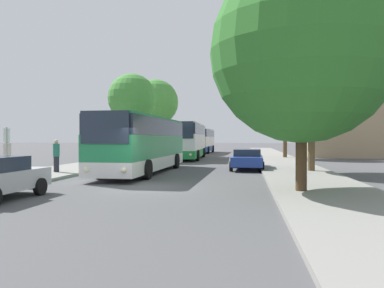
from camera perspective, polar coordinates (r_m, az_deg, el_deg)
name	(u,v)px	position (r m, az deg, el deg)	size (l,w,h in m)	color
ground_plane	(147,188)	(15.69, -6.91, -6.62)	(300.00, 300.00, 0.00)	#4C4C4F
sidewalk_right	(322,189)	(15.44, 19.24, -6.50)	(4.00, 120.00, 0.15)	gray
building_right_background	(377,101)	(47.17, 26.30, 5.91)	(15.23, 10.53, 12.51)	tan
bus_front	(144,143)	(22.30, -7.39, 0.12)	(2.94, 11.92, 3.27)	silver
bus_middle	(188,140)	(36.96, -0.58, 0.59)	(3.02, 11.43, 3.49)	#238942
bus_rear	(201,140)	(52.14, 1.45, 0.59)	(2.98, 10.43, 3.34)	#2D519E
parked_car_right_near	(247,159)	(24.66, 8.43, -2.22)	(2.21, 4.71, 1.33)	#233D9E
bus_stop_sign	(7,148)	(18.26, -26.40, -0.52)	(0.08, 0.45, 2.38)	gray
pedestrian_waiting_near	(56,155)	(22.38, -19.97, -1.65)	(0.36, 0.36, 1.83)	#23232D
pedestrian_waiting_far	(7,157)	(20.37, -26.33, -1.83)	(0.36, 0.36, 1.90)	#23232D
tree_left_near	(132,98)	(34.74, -9.12, 6.91)	(4.40, 4.40, 7.78)	#47331E
tree_left_far	(156,102)	(48.78, -5.56, 6.36)	(5.87, 5.87, 9.50)	#47331E
tree_right_near	(302,51)	(14.43, 16.38, 13.39)	(6.64, 6.64, 8.36)	#47331E
tree_right_mid	(312,75)	(23.31, 17.78, 10.03)	(6.36, 6.36, 8.81)	brown
tree_right_far	(285,97)	(38.83, 14.02, 7.02)	(5.07, 5.07, 8.62)	#513D23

